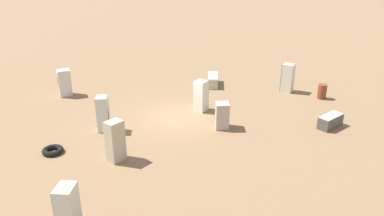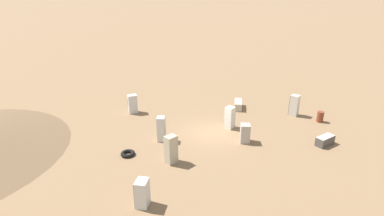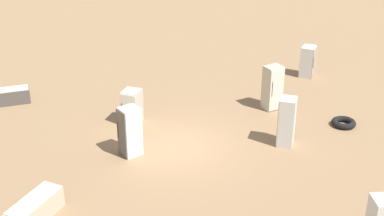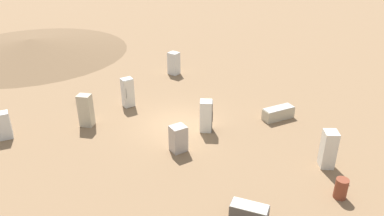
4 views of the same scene
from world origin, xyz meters
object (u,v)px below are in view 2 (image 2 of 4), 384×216
rusty_barrel (320,117)px  discarded_fridge_0 (325,140)px  discarded_fridge_5 (161,129)px  discarded_fridge_6 (133,104)px  discarded_fridge_1 (142,193)px  scrap_tire (128,154)px  discarded_fridge_2 (230,118)px  discarded_fridge_4 (294,105)px  discarded_fridge_7 (171,149)px  discarded_fridge_8 (238,105)px  discarded_fridge_3 (245,133)px

rusty_barrel → discarded_fridge_0: bearing=-141.6°
discarded_fridge_5 → discarded_fridge_6: size_ratio=1.10×
discarded_fridge_1 → rusty_barrel: discarded_fridge_1 is taller
scrap_tire → rusty_barrel: rusty_barrel is taller
discarded_fridge_0 → discarded_fridge_1: (-13.86, 1.50, 0.42)m
discarded_fridge_2 → rusty_barrel: size_ratio=1.97×
discarded_fridge_4 → scrap_tire: 15.27m
discarded_fridge_2 → discarded_fridge_4: size_ratio=0.97×
scrap_tire → rusty_barrel: (15.82, -4.08, 0.34)m
discarded_fridge_7 → scrap_tire: bearing=119.1°
discarded_fridge_8 → rusty_barrel: 7.27m
discarded_fridge_5 → discarded_fridge_2: bearing=114.3°
discarded_fridge_0 → discarded_fridge_5: 12.00m
rusty_barrel → discarded_fridge_2: bearing=154.4°
rusty_barrel → discarded_fridge_3: bearing=172.8°
discarded_fridge_6 → discarded_fridge_8: bearing=-102.3°
discarded_fridge_0 → discarded_fridge_3: (-4.51, 3.64, 0.37)m
discarded_fridge_5 → discarded_fridge_7: 3.22m
discarded_fridge_7 → scrap_tire: 3.27m
discarded_fridge_4 → discarded_fridge_8: (-2.93, 4.09, -0.59)m
discarded_fridge_3 → rusty_barrel: discarded_fridge_3 is taller
discarded_fridge_1 → discarded_fridge_3: 9.60m
discarded_fridge_5 → discarded_fridge_7: size_ratio=0.98×
discarded_fridge_3 → discarded_fridge_7: (-5.97, 0.64, 0.25)m
discarded_fridge_7 → discarded_fridge_6: bearing=71.1°
discarded_fridge_0 → discarded_fridge_8: discarded_fridge_8 is taller
discarded_fridge_7 → scrap_tire: (-1.98, 2.46, -0.84)m
discarded_fridge_0 → rusty_barrel: (3.35, 2.66, 0.12)m
discarded_fridge_3 → discarded_fridge_8: discarded_fridge_3 is taller
discarded_fridge_8 → rusty_barrel: size_ratio=2.02×
discarded_fridge_0 → discarded_fridge_2: (-3.84, 6.10, 0.58)m
discarded_fridge_1 → discarded_fridge_6: 13.04m
scrap_tire → rusty_barrel: size_ratio=1.05×
discarded_fridge_7 → scrap_tire: size_ratio=1.97×
discarded_fridge_3 → discarded_fridge_7: bearing=-148.6°
discarded_fridge_0 → scrap_tire: 14.17m
discarded_fridge_4 → scrap_tire: bearing=155.0°
discarded_fridge_8 → discarded_fridge_1: bearing=-107.9°
discarded_fridge_4 → discarded_fridge_7: discarded_fridge_7 is taller
discarded_fridge_7 → discarded_fridge_8: size_ratio=1.03×
rusty_barrel → discarded_fridge_8: bearing=119.8°
discarded_fridge_6 → rusty_barrel: size_ratio=1.86×
discarded_fridge_1 → discarded_fridge_8: 15.53m
discarded_fridge_4 → discarded_fridge_2: bearing=151.4°
discarded_fridge_5 → scrap_tire: discarded_fridge_5 is taller
discarded_fridge_3 → discarded_fridge_7: 6.01m
discarded_fridge_0 → scrap_tire: bearing=62.1°
scrap_tire → rusty_barrel: bearing=-14.5°
discarded_fridge_7 → discarded_fridge_8: discarded_fridge_7 is taller
discarded_fridge_0 → discarded_fridge_2: discarded_fridge_2 is taller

